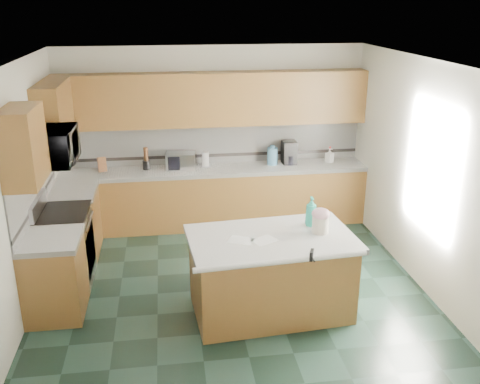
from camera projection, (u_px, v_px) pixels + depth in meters
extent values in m
plane|color=black|center=(232.00, 288.00, 6.53)|extent=(4.60, 4.60, 0.00)
plane|color=white|center=(231.00, 63.00, 5.60)|extent=(4.60, 4.60, 0.00)
cube|color=white|center=(212.00, 135.00, 8.22)|extent=(4.60, 0.04, 2.70)
cube|color=white|center=(271.00, 287.00, 3.91)|extent=(4.60, 0.04, 2.70)
cube|color=white|center=(18.00, 194.00, 5.76)|extent=(0.04, 4.60, 2.70)
cube|color=white|center=(424.00, 175.00, 6.37)|extent=(0.04, 4.60, 2.70)
cube|color=#452C13|center=(215.00, 198.00, 8.24)|extent=(4.60, 0.60, 0.86)
cube|color=white|center=(215.00, 170.00, 8.08)|extent=(4.60, 0.64, 0.06)
cube|color=#452C13|center=(213.00, 99.00, 7.85)|extent=(4.60, 0.33, 0.78)
cube|color=silver|center=(213.00, 143.00, 8.23)|extent=(4.60, 0.02, 0.63)
cube|color=black|center=(213.00, 155.00, 8.29)|extent=(4.60, 0.01, 0.05)
cube|color=#452C13|center=(75.00, 224.00, 7.32)|extent=(0.60, 0.82, 0.86)
cube|color=white|center=(72.00, 192.00, 7.16)|extent=(0.64, 0.82, 0.06)
cube|color=#452C13|center=(55.00, 278.00, 5.89)|extent=(0.60, 0.72, 0.86)
cube|color=white|center=(50.00, 240.00, 5.73)|extent=(0.64, 0.72, 0.06)
cube|color=silver|center=(34.00, 187.00, 6.31)|extent=(0.02, 2.30, 0.63)
cube|color=black|center=(36.00, 202.00, 6.38)|extent=(0.01, 2.30, 0.05)
cube|color=#452C13|center=(54.00, 113.00, 6.91)|extent=(0.33, 1.09, 0.78)
cube|color=#452C13|center=(23.00, 146.00, 5.36)|extent=(0.33, 0.72, 0.78)
cube|color=#B7B7BC|center=(66.00, 248.00, 6.58)|extent=(0.60, 0.76, 0.88)
cube|color=black|center=(90.00, 250.00, 6.63)|extent=(0.02, 0.68, 0.55)
cube|color=black|center=(61.00, 214.00, 6.42)|extent=(0.62, 0.78, 0.04)
cylinder|color=#B7B7BC|center=(90.00, 221.00, 6.50)|extent=(0.02, 0.66, 0.02)
cube|color=#B7B7BC|center=(38.00, 205.00, 6.34)|extent=(0.06, 0.76, 0.18)
imported|color=#B7B7BC|center=(53.00, 147.00, 6.14)|extent=(0.50, 0.73, 0.41)
cube|color=#452C13|center=(271.00, 277.00, 5.92)|extent=(1.75, 1.09, 0.86)
cube|color=white|center=(271.00, 239.00, 5.77)|extent=(1.86, 1.20, 0.06)
cylinder|color=white|center=(282.00, 262.00, 5.27)|extent=(1.78, 0.20, 0.06)
cylinder|color=beige|center=(320.00, 224.00, 5.83)|extent=(0.22, 0.22, 0.19)
ellipsoid|color=#D29CAA|center=(321.00, 214.00, 5.78)|extent=(0.20, 0.20, 0.12)
cylinder|color=tan|center=(321.00, 210.00, 5.77)|extent=(0.06, 0.02, 0.02)
sphere|color=tan|center=(318.00, 210.00, 5.76)|extent=(0.03, 0.03, 0.03)
sphere|color=tan|center=(324.00, 210.00, 5.77)|extent=(0.03, 0.03, 0.03)
imported|color=teal|center=(311.00, 211.00, 5.98)|extent=(0.13, 0.13, 0.34)
cube|color=white|center=(264.00, 240.00, 5.66)|extent=(0.31, 0.29, 0.00)
cube|color=white|center=(241.00, 240.00, 5.66)|extent=(0.32, 0.29, 0.00)
cube|color=black|center=(312.00, 255.00, 5.32)|extent=(0.07, 0.11, 0.10)
cylinder|color=black|center=(313.00, 260.00, 5.26)|extent=(0.02, 0.08, 0.02)
cube|color=#472814|center=(102.00, 165.00, 7.86)|extent=(0.16, 0.19, 0.24)
cylinder|color=black|center=(146.00, 165.00, 7.99)|extent=(0.11, 0.11, 0.14)
cylinder|color=#472814|center=(146.00, 154.00, 7.93)|extent=(0.06, 0.06, 0.20)
cube|color=#B7B7BC|center=(181.00, 161.00, 8.01)|extent=(0.45, 0.33, 0.25)
cube|color=black|center=(181.00, 163.00, 7.88)|extent=(0.39, 0.01, 0.21)
cylinder|color=white|center=(206.00, 159.00, 8.11)|extent=(0.10, 0.10, 0.23)
cylinder|color=#B7B7BC|center=(206.00, 166.00, 8.15)|extent=(0.15, 0.15, 0.01)
cylinder|color=#5693C1|center=(272.00, 156.00, 8.20)|extent=(0.16, 0.16, 0.26)
cylinder|color=#5693C1|center=(273.00, 147.00, 8.15)|extent=(0.07, 0.07, 0.04)
cube|color=black|center=(289.00, 152.00, 8.24)|extent=(0.21, 0.23, 0.35)
cylinder|color=black|center=(290.00, 160.00, 8.23)|extent=(0.15, 0.15, 0.15)
imported|color=white|center=(330.00, 155.00, 8.32)|extent=(0.14, 0.14, 0.22)
cylinder|color=red|center=(330.00, 147.00, 8.28)|extent=(0.02, 0.02, 0.03)
cube|color=white|center=(431.00, 168.00, 6.13)|extent=(0.02, 1.40, 1.10)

